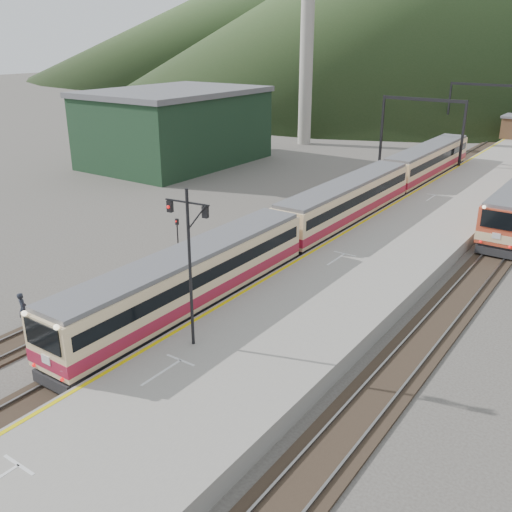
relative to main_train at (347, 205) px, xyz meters
The scene contains 14 objects.
track_main 9.16m from the main_train, 90.00° to the left, with size 2.60×200.00×0.23m.
track_far 10.44m from the main_train, 119.11° to the left, with size 2.60×200.00×0.23m.
platform 9.05m from the main_train, 51.26° to the left, with size 8.00×100.00×1.00m, color gray.
gantry_near 24.43m from the main_train, 96.78° to the left, with size 9.55×0.25×8.00m.
gantry_far 49.20m from the main_train, 93.33° to the left, with size 9.55×0.25×8.00m.
warehouse 30.17m from the main_train, 158.59° to the left, with size 14.50×20.50×8.60m.
smokestack 40.20m from the main_train, 125.38° to the left, with size 1.80×1.80×30.00m, color #9E998E.
hill_d 242.34m from the main_train, 119.87° to the left, with size 200.00×200.00×55.00m, color #304A22.
main_train is the anchor object (origin of this frame).
signal_mast 22.92m from the main_train, 81.58° to the right, with size 2.19×0.42×7.38m.
short_signal_a 23.94m from the main_train, 96.16° to the right, with size 0.25×0.20×2.27m.
short_signal_b 2.68m from the main_train, 144.17° to the right, with size 0.22×0.17×2.27m.
short_signal_c 13.71m from the main_train, 123.86° to the right, with size 0.22×0.16×2.27m.
worker 25.51m from the main_train, 104.90° to the right, with size 0.66×0.44×1.82m, color #222630.
Camera 1 is at (18.94, -8.73, 14.32)m, focal length 40.00 mm.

